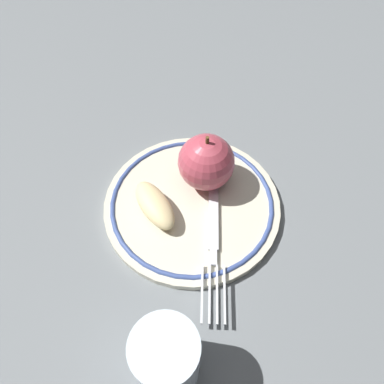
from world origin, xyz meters
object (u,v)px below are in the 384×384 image
Objects in this scene: apple_red_whole at (206,162)px; drinking_glass at (168,358)px; fork at (213,239)px; plate at (192,204)px; apple_slice_front at (155,205)px.

drinking_glass is at bearing 0.36° from apple_red_whole.
apple_red_whole is 0.23m from drinking_glass.
fork is at bearing 15.12° from apple_red_whole.
plate is at bearing -16.96° from apple_red_whole.
fork is (0.03, 0.08, -0.01)m from apple_slice_front.
plate is at bearing -153.09° from fork.
apple_red_whole is 0.43× the size of fork.
apple_slice_front is 0.41× the size of fork.
fork is at bearing 35.12° from plate.
drinking_glass is (0.14, -0.02, 0.03)m from fork.
apple_red_whole reaches higher than drinking_glass.
apple_red_whole is at bearing -179.64° from drinking_glass.
fork is 2.16× the size of drinking_glass.
fork is at bearing 28.31° from apple_slice_front.
apple_slice_front is (0.06, -0.05, -0.02)m from apple_red_whole.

